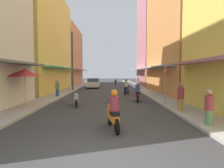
# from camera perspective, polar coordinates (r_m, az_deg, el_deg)

# --- Properties ---
(ground_plane) EXTENTS (101.63, 101.63, 0.00)m
(ground_plane) POSITION_cam_1_polar(r_m,az_deg,el_deg) (23.49, -1.66, -1.94)
(ground_plane) COLOR #38383A
(sidewalk_left) EXTENTS (1.77, 54.19, 0.12)m
(sidewalk_left) POSITION_cam_1_polar(r_m,az_deg,el_deg) (24.02, -12.99, -1.76)
(sidewalk_left) COLOR #ADA89E
(sidewalk_left) RESTS_ON ground
(sidewalk_right) EXTENTS (1.77, 54.19, 0.12)m
(sidewalk_right) POSITION_cam_1_polar(r_m,az_deg,el_deg) (23.88, 9.73, -1.75)
(sidewalk_right) COLOR #ADA89E
(sidewalk_right) RESTS_ON ground
(building_left_mid) EXTENTS (7.05, 13.03, 11.85)m
(building_left_mid) POSITION_cam_1_polar(r_m,az_deg,el_deg) (24.11, -23.12, 12.05)
(building_left_mid) COLOR #EFD159
(building_left_mid) RESTS_ON ground
(building_left_far) EXTENTS (7.05, 11.54, 10.61)m
(building_left_far) POSITION_cam_1_polar(r_m,az_deg,el_deg) (36.46, -15.16, 8.19)
(building_left_far) COLOR #D88C4C
(building_left_far) RESTS_ON ground
(building_right_mid) EXTENTS (7.05, 12.34, 14.60)m
(building_right_mid) POSITION_cam_1_polar(r_m,az_deg,el_deg) (22.17, 21.99, 16.48)
(building_right_mid) COLOR #D88C4C
(building_right_mid) RESTS_ON ground
(building_right_far) EXTENTS (7.05, 9.02, 17.96)m
(building_right_far) POSITION_cam_1_polar(r_m,az_deg,el_deg) (32.88, 14.24, 15.22)
(building_right_far) COLOR #B7727F
(building_right_far) RESTS_ON ground
(motorbike_maroon) EXTENTS (0.61, 1.79, 1.58)m
(motorbike_maroon) POSITION_cam_1_polar(r_m,az_deg,el_deg) (14.28, 7.99, -2.60)
(motorbike_maroon) COLOR black
(motorbike_maroon) RESTS_ON ground
(motorbike_orange) EXTENTS (0.62, 1.79, 1.58)m
(motorbike_orange) POSITION_cam_1_polar(r_m,az_deg,el_deg) (7.15, 0.37, -8.59)
(motorbike_orange) COLOR black
(motorbike_orange) RESTS_ON ground
(motorbike_black) EXTENTS (0.55, 1.81, 0.96)m
(motorbike_black) POSITION_cam_1_polar(r_m,az_deg,el_deg) (34.51, 1.13, 0.61)
(motorbike_black) COLOR black
(motorbike_black) RESTS_ON ground
(motorbike_silver) EXTENTS (0.64, 1.78, 0.96)m
(motorbike_silver) POSITION_cam_1_polar(r_m,az_deg,el_deg) (12.33, -11.09, -4.51)
(motorbike_silver) COLOR black
(motorbike_silver) RESTS_ON ground
(motorbike_blue) EXTENTS (0.75, 1.74, 1.58)m
(motorbike_blue) POSITION_cam_1_polar(r_m,az_deg,el_deg) (18.82, 4.53, -1.13)
(motorbike_blue) COLOR black
(motorbike_blue) RESTS_ON ground
(parked_car) EXTENTS (1.90, 4.16, 1.45)m
(parked_car) POSITION_cam_1_polar(r_m,az_deg,el_deg) (27.05, -5.81, 0.32)
(parked_car) COLOR silver
(parked_car) RESTS_ON ground
(pedestrian_foreground) EXTENTS (0.34, 0.34, 1.67)m
(pedestrian_foreground) POSITION_cam_1_polar(r_m,az_deg,el_deg) (10.79, 20.55, -4.03)
(pedestrian_foreground) COLOR #BF8C3F
(pedestrian_foreground) RESTS_ON ground
(pedestrian_far) EXTENTS (0.44, 0.44, 1.67)m
(pedestrian_far) POSITION_cam_1_polar(r_m,az_deg,el_deg) (17.19, -16.61, -0.89)
(pedestrian_far) COLOR #334C8C
(pedestrian_far) RESTS_ON ground
(pedestrian_midway) EXTENTS (0.34, 0.34, 1.58)m
(pedestrian_midway) POSITION_cam_1_polar(r_m,az_deg,el_deg) (27.55, 8.12, 0.46)
(pedestrian_midway) COLOR #598C59
(pedestrian_midway) RESTS_ON ground
(pedestrian_crossing) EXTENTS (0.34, 0.34, 1.56)m
(pedestrian_crossing) POSITION_cam_1_polar(r_m,az_deg,el_deg) (8.34, 27.85, -6.76)
(pedestrian_crossing) COLOR #598C59
(pedestrian_crossing) RESTS_ON ground
(vendor_umbrella) EXTENTS (2.10, 2.10, 2.44)m
(vendor_umbrella) POSITION_cam_1_polar(r_m,az_deg,el_deg) (12.68, -25.48, 3.17)
(vendor_umbrella) COLOR #99999E
(vendor_umbrella) RESTS_ON ground
(utility_pole) EXTENTS (0.20, 1.20, 7.05)m
(utility_pole) POSITION_cam_1_polar(r_m,az_deg,el_deg) (22.66, -12.19, 6.91)
(utility_pole) COLOR #4C4C4F
(utility_pole) RESTS_ON ground
(street_sign_no_entry) EXTENTS (0.07, 0.60, 2.65)m
(street_sign_no_entry) POSITION_cam_1_polar(r_m,az_deg,el_deg) (12.45, 16.15, 1.10)
(street_sign_no_entry) COLOR gray
(street_sign_no_entry) RESTS_ON ground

